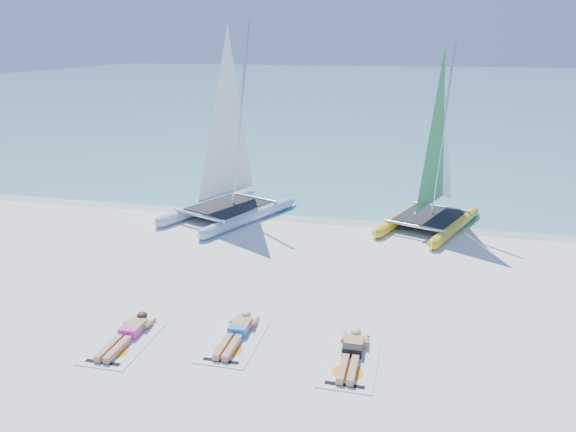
{
  "coord_description": "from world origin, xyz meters",
  "views": [
    {
      "loc": [
        3.14,
        -12.36,
        5.75
      ],
      "look_at": [
        -0.14,
        1.2,
        1.35
      ],
      "focal_mm": 35.0,
      "sensor_mm": 36.0,
      "label": 1
    }
  ],
  "objects_px": {
    "catamaran_yellow": "(437,167)",
    "sunbather_c": "(352,352)",
    "towel_c": "(350,363)",
    "towel_a": "(123,343)",
    "catamaran_blue": "(228,160)",
    "towel_b": "(234,341)",
    "sunbather_a": "(128,333)",
    "sunbather_b": "(237,332)"
  },
  "relations": [
    {
      "from": "sunbather_a",
      "to": "towel_b",
      "type": "bearing_deg",
      "value": 10.12
    },
    {
      "from": "catamaran_blue",
      "to": "sunbather_a",
      "type": "distance_m",
      "value": 8.46
    },
    {
      "from": "sunbather_c",
      "to": "towel_a",
      "type": "bearing_deg",
      "value": -173.08
    },
    {
      "from": "catamaran_blue",
      "to": "sunbather_c",
      "type": "relative_size",
      "value": 3.79
    },
    {
      "from": "catamaran_blue",
      "to": "sunbather_c",
      "type": "height_order",
      "value": "catamaran_blue"
    },
    {
      "from": "towel_a",
      "to": "towel_b",
      "type": "height_order",
      "value": "same"
    },
    {
      "from": "sunbather_b",
      "to": "towel_c",
      "type": "bearing_deg",
      "value": -9.89
    },
    {
      "from": "towel_b",
      "to": "sunbather_b",
      "type": "bearing_deg",
      "value": 90.0
    },
    {
      "from": "towel_b",
      "to": "sunbather_c",
      "type": "height_order",
      "value": "sunbather_c"
    },
    {
      "from": "towel_a",
      "to": "sunbather_a",
      "type": "relative_size",
      "value": 1.07
    },
    {
      "from": "catamaran_yellow",
      "to": "sunbather_c",
      "type": "xyz_separation_m",
      "value": [
        -1.53,
        -8.75,
        -1.75
      ]
    },
    {
      "from": "sunbather_b",
      "to": "towel_c",
      "type": "height_order",
      "value": "sunbather_b"
    },
    {
      "from": "sunbather_a",
      "to": "sunbather_c",
      "type": "relative_size",
      "value": 1.0
    },
    {
      "from": "sunbather_a",
      "to": "towel_c",
      "type": "height_order",
      "value": "sunbather_a"
    },
    {
      "from": "towel_b",
      "to": "catamaran_yellow",
      "type": "bearing_deg",
      "value": 65.97
    },
    {
      "from": "towel_a",
      "to": "sunbather_c",
      "type": "xyz_separation_m",
      "value": [
        4.47,
        0.54,
        0.11
      ]
    },
    {
      "from": "towel_b",
      "to": "towel_c",
      "type": "distance_m",
      "value": 2.37
    },
    {
      "from": "catamaran_yellow",
      "to": "towel_c",
      "type": "relative_size",
      "value": 3.21
    },
    {
      "from": "catamaran_blue",
      "to": "towel_a",
      "type": "relative_size",
      "value": 3.54
    },
    {
      "from": "catamaran_blue",
      "to": "towel_a",
      "type": "bearing_deg",
      "value": -62.21
    },
    {
      "from": "sunbather_a",
      "to": "sunbather_c",
      "type": "bearing_deg",
      "value": 4.48
    },
    {
      "from": "towel_a",
      "to": "catamaran_blue",
      "type": "bearing_deg",
      "value": 94.78
    },
    {
      "from": "towel_a",
      "to": "sunbather_b",
      "type": "xyz_separation_m",
      "value": [
        2.11,
        0.76,
        0.11
      ]
    },
    {
      "from": "sunbather_b",
      "to": "catamaran_blue",
      "type": "bearing_deg",
      "value": 110.18
    },
    {
      "from": "catamaran_blue",
      "to": "sunbather_b",
      "type": "xyz_separation_m",
      "value": [
        2.82,
        -7.66,
        -1.83
      ]
    },
    {
      "from": "catamaran_yellow",
      "to": "sunbather_a",
      "type": "xyz_separation_m",
      "value": [
        -6.0,
        -9.1,
        -1.75
      ]
    },
    {
      "from": "towel_b",
      "to": "sunbather_b",
      "type": "relative_size",
      "value": 1.07
    },
    {
      "from": "towel_b",
      "to": "sunbather_c",
      "type": "bearing_deg",
      "value": -0.65
    },
    {
      "from": "catamaran_blue",
      "to": "towel_a",
      "type": "height_order",
      "value": "catamaran_blue"
    },
    {
      "from": "towel_a",
      "to": "sunbather_b",
      "type": "bearing_deg",
      "value": 19.81
    },
    {
      "from": "catamaran_blue",
      "to": "towel_b",
      "type": "bearing_deg",
      "value": -47.26
    },
    {
      "from": "catamaran_yellow",
      "to": "sunbather_c",
      "type": "distance_m",
      "value": 9.05
    },
    {
      "from": "towel_a",
      "to": "sunbather_a",
      "type": "distance_m",
      "value": 0.22
    },
    {
      "from": "sunbather_a",
      "to": "sunbather_b",
      "type": "relative_size",
      "value": 1.0
    },
    {
      "from": "towel_c",
      "to": "sunbather_c",
      "type": "height_order",
      "value": "sunbather_c"
    },
    {
      "from": "towel_b",
      "to": "towel_c",
      "type": "bearing_deg",
      "value": -5.31
    },
    {
      "from": "catamaran_yellow",
      "to": "towel_a",
      "type": "distance_m",
      "value": 11.22
    },
    {
      "from": "catamaran_blue",
      "to": "towel_c",
      "type": "height_order",
      "value": "catamaran_blue"
    },
    {
      "from": "sunbather_c",
      "to": "towel_c",
      "type": "bearing_deg",
      "value": -90.0
    },
    {
      "from": "catamaran_yellow",
      "to": "sunbather_c",
      "type": "height_order",
      "value": "catamaran_yellow"
    },
    {
      "from": "sunbather_b",
      "to": "towel_a",
      "type": "bearing_deg",
      "value": -160.19
    },
    {
      "from": "catamaran_blue",
      "to": "sunbather_a",
      "type": "bearing_deg",
      "value": -62.1
    }
  ]
}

